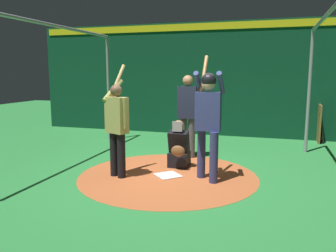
{
  "coord_description": "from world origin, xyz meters",
  "views": [
    {
      "loc": [
        5.91,
        1.82,
        1.94
      ],
      "look_at": [
        0.0,
        0.0,
        0.95
      ],
      "focal_mm": 36.45,
      "sensor_mm": 36.0,
      "label": 1
    }
  ],
  "objects_px": {
    "umpire": "(188,111)",
    "bat_rack": "(319,125)",
    "baseball_0": "(124,174)",
    "batter": "(208,115)",
    "home_plate": "(168,175)",
    "catcher": "(179,149)",
    "visitor": "(117,124)"
  },
  "relations": [
    {
      "from": "umpire",
      "to": "bat_rack",
      "type": "xyz_separation_m",
      "value": [
        -2.75,
        3.08,
        -0.57
      ]
    },
    {
      "from": "catcher",
      "to": "bat_rack",
      "type": "xyz_separation_m",
      "value": [
        -3.59,
        3.05,
        0.11
      ]
    },
    {
      "from": "umpire",
      "to": "bat_rack",
      "type": "distance_m",
      "value": 4.17
    },
    {
      "from": "umpire",
      "to": "home_plate",
      "type": "bearing_deg",
      "value": -0.09
    },
    {
      "from": "batter",
      "to": "umpire",
      "type": "distance_m",
      "value": 1.68
    },
    {
      "from": "baseball_0",
      "to": "catcher",
      "type": "bearing_deg",
      "value": 139.28
    },
    {
      "from": "visitor",
      "to": "baseball_0",
      "type": "distance_m",
      "value": 0.96
    },
    {
      "from": "batter",
      "to": "catcher",
      "type": "bearing_deg",
      "value": -133.15
    },
    {
      "from": "home_plate",
      "to": "catcher",
      "type": "xyz_separation_m",
      "value": [
        -0.65,
        0.03,
        0.37
      ]
    },
    {
      "from": "baseball_0",
      "to": "umpire",
      "type": "bearing_deg",
      "value": 156.43
    },
    {
      "from": "bat_rack",
      "to": "umpire",
      "type": "bearing_deg",
      "value": -48.23
    },
    {
      "from": "umpire",
      "to": "baseball_0",
      "type": "distance_m",
      "value": 2.18
    },
    {
      "from": "visitor",
      "to": "baseball_0",
      "type": "bearing_deg",
      "value": 125.25
    },
    {
      "from": "home_plate",
      "to": "umpire",
      "type": "xyz_separation_m",
      "value": [
        -1.49,
        0.0,
        1.05
      ]
    },
    {
      "from": "catcher",
      "to": "umpire",
      "type": "height_order",
      "value": "umpire"
    },
    {
      "from": "umpire",
      "to": "visitor",
      "type": "relative_size",
      "value": 0.9
    },
    {
      "from": "visitor",
      "to": "bat_rack",
      "type": "relative_size",
      "value": 1.97
    },
    {
      "from": "batter",
      "to": "bat_rack",
      "type": "height_order",
      "value": "batter"
    },
    {
      "from": "home_plate",
      "to": "baseball_0",
      "type": "height_order",
      "value": "baseball_0"
    },
    {
      "from": "batter",
      "to": "bat_rack",
      "type": "distance_m",
      "value": 4.91
    },
    {
      "from": "batter",
      "to": "catcher",
      "type": "relative_size",
      "value": 2.3
    },
    {
      "from": "home_plate",
      "to": "bat_rack",
      "type": "distance_m",
      "value": 5.27
    },
    {
      "from": "home_plate",
      "to": "baseball_0",
      "type": "relative_size",
      "value": 5.68
    },
    {
      "from": "umpire",
      "to": "visitor",
      "type": "distance_m",
      "value": 2.0
    },
    {
      "from": "umpire",
      "to": "catcher",
      "type": "bearing_deg",
      "value": 2.03
    },
    {
      "from": "home_plate",
      "to": "catcher",
      "type": "distance_m",
      "value": 0.75
    },
    {
      "from": "home_plate",
      "to": "baseball_0",
      "type": "xyz_separation_m",
      "value": [
        0.28,
        -0.77,
        0.03
      ]
    },
    {
      "from": "batter",
      "to": "bat_rack",
      "type": "relative_size",
      "value": 2.13
    },
    {
      "from": "home_plate",
      "to": "umpire",
      "type": "distance_m",
      "value": 1.82
    },
    {
      "from": "visitor",
      "to": "baseball_0",
      "type": "xyz_separation_m",
      "value": [
        -0.02,
        0.11,
        -0.95
      ]
    },
    {
      "from": "catcher",
      "to": "visitor",
      "type": "relative_size",
      "value": 0.47
    },
    {
      "from": "visitor",
      "to": "home_plate",
      "type": "bearing_deg",
      "value": 131.89
    }
  ]
}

